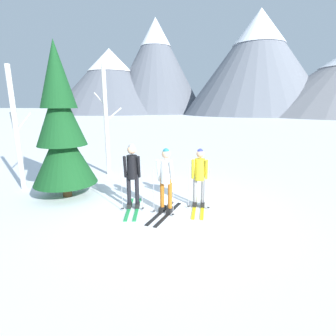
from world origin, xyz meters
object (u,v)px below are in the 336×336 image
Objects in this scene: skier_in_black at (132,172)px; skier_in_white at (166,178)px; birch_tree_tall at (106,121)px; birch_tree_slender at (16,130)px; skier_in_yellow at (200,175)px; pine_tree_near at (61,129)px.

skier_in_black is 0.96m from skier_in_white.
skier_in_white is 0.40× the size of birch_tree_tall.
birch_tree_slender is at bearing 164.44° from skier_in_black.
skier_in_black is at bearing -169.86° from skier_in_yellow.
birch_tree_slender is at bearing 164.94° from skier_in_white.
birch_tree_slender is (-5.86, 0.81, 1.08)m from skier_in_yellow.
skier_in_white is at bearing -12.86° from skier_in_black.
birch_tree_slender reaches higher than skier_in_white.
skier_in_yellow is at bearing 31.91° from skier_in_white.
skier_in_black is 1.08× the size of skier_in_yellow.
birch_tree_slender is (-1.81, 0.49, -0.07)m from pine_tree_near.
birch_tree_tall is 3.10m from birch_tree_slender.
skier_in_black reaches higher than skier_in_yellow.
skier_in_black is at bearing -60.46° from birch_tree_tall.
skier_in_yellow is at bearing 10.14° from skier_in_black.
pine_tree_near is 1.06× the size of birch_tree_tall.
birch_tree_slender is (-5.00, 1.35, 1.06)m from skier_in_white.
skier_in_black reaches higher than skier_in_white.
pine_tree_near reaches higher than skier_in_yellow.
skier_in_white is at bearing -148.09° from skier_in_yellow.
birch_tree_tall is at bearing 82.13° from pine_tree_near.
pine_tree_near is (-4.05, 0.32, 1.15)m from skier_in_yellow.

